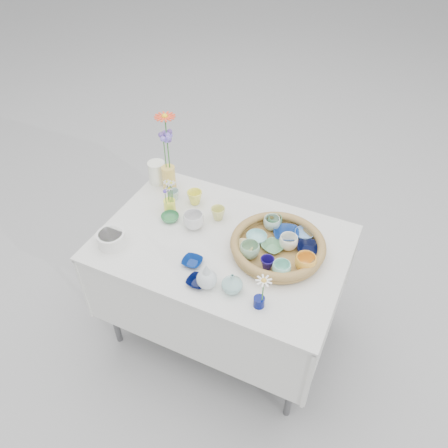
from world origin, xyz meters
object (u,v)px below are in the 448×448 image
at_px(tall_vase_yellow, 169,178).
at_px(bud_vase_seafoam, 232,283).
at_px(wicker_tray, 278,246).
at_px(display_table, 223,329).

bearing_deg(tall_vase_yellow, bud_vase_seafoam, -40.20).
relative_size(wicker_tray, bud_vase_seafoam, 4.65).
xyz_separation_m(wicker_tray, bud_vase_seafoam, (-0.10, -0.32, 0.01)).
height_order(display_table, tall_vase_yellow, tall_vase_yellow).
relative_size(bud_vase_seafoam, tall_vase_yellow, 0.70).
bearing_deg(bud_vase_seafoam, wicker_tray, 72.31).
distance_m(bud_vase_seafoam, tall_vase_yellow, 0.86).
height_order(bud_vase_seafoam, tall_vase_yellow, tall_vase_yellow).
bearing_deg(display_table, bud_vase_seafoam, -56.78).
distance_m(display_table, wicker_tray, 0.85).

